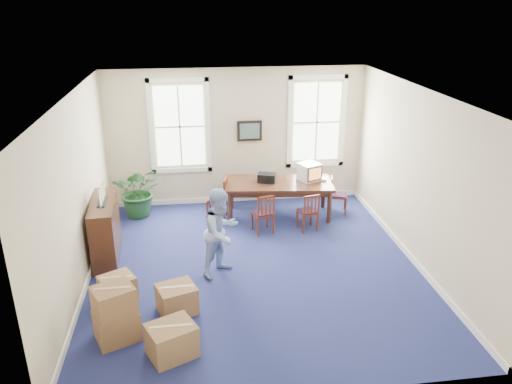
{
  "coord_description": "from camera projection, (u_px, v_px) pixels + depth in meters",
  "views": [
    {
      "loc": [
        -1.07,
        -8.02,
        4.69
      ],
      "look_at": [
        0.1,
        0.6,
        1.25
      ],
      "focal_mm": 35.0,
      "sensor_mm": 36.0,
      "label": 1
    }
  ],
  "objects": [
    {
      "name": "credenza",
      "position": [
        105.0,
        228.0,
        9.4
      ],
      "size": [
        0.52,
        1.53,
        1.19
      ],
      "primitive_type": "cube",
      "rotation": [
        0.0,
        0.0,
        0.06
      ],
      "color": "#422316",
      "rests_on": "ground"
    },
    {
      "name": "conference_table",
      "position": [
        279.0,
        199.0,
        11.27
      ],
      "size": [
        2.47,
        1.33,
        0.81
      ],
      "primitive_type": null,
      "rotation": [
        0.0,
        0.0,
        -0.11
      ],
      "color": "#422316",
      "rests_on": "ground"
    },
    {
      "name": "equipment_bag",
      "position": [
        267.0,
        178.0,
        11.1
      ],
      "size": [
        0.45,
        0.36,
        0.19
      ],
      "primitive_type": "cube",
      "rotation": [
        0.0,
        0.0,
        -0.29
      ],
      "color": "black",
      "rests_on": "conference_table"
    },
    {
      "name": "window_left",
      "position": [
        180.0,
        127.0,
        11.36
      ],
      "size": [
        1.4,
        0.12,
        2.2
      ],
      "primitive_type": null,
      "color": "white",
      "rests_on": "ground"
    },
    {
      "name": "chair_near_right",
      "position": [
        308.0,
        211.0,
        10.58
      ],
      "size": [
        0.45,
        0.45,
        0.85
      ],
      "primitive_type": null,
      "rotation": [
        0.0,
        0.0,
        3.36
      ],
      "color": "maroon",
      "rests_on": "ground"
    },
    {
      "name": "window_right",
      "position": [
        317.0,
        122.0,
        11.76
      ],
      "size": [
        1.4,
        0.12,
        2.2
      ],
      "primitive_type": null,
      "color": "white",
      "rests_on": "ground"
    },
    {
      "name": "chair_end_right",
      "position": [
        339.0,
        195.0,
        11.43
      ],
      "size": [
        0.46,
        0.46,
        0.84
      ],
      "primitive_type": null,
      "rotation": [
        0.0,
        0.0,
        1.32
      ],
      "color": "maroon",
      "rests_on": "ground"
    },
    {
      "name": "ceiling",
      "position": [
        255.0,
        94.0,
        8.07
      ],
      "size": [
        6.5,
        6.5,
        0.0
      ],
      "primitive_type": "plane",
      "rotation": [
        3.14,
        0.0,
        0.0
      ],
      "color": "white",
      "rests_on": "ground"
    },
    {
      "name": "potted_plant",
      "position": [
        139.0,
        191.0,
        11.19
      ],
      "size": [
        1.1,
        0.96,
        1.19
      ],
      "primitive_type": "imported",
      "rotation": [
        0.0,
        0.0,
        -0.03
      ],
      "color": "#1C4620",
      "rests_on": "ground"
    },
    {
      "name": "wall_picture",
      "position": [
        250.0,
        131.0,
        11.59
      ],
      "size": [
        0.58,
        0.06,
        0.48
      ],
      "primitive_type": null,
      "color": "black",
      "rests_on": "ground"
    },
    {
      "name": "chair_near_left",
      "position": [
        263.0,
        213.0,
        10.45
      ],
      "size": [
        0.47,
        0.47,
        0.88
      ],
      "primitive_type": null,
      "rotation": [
        0.0,
        0.0,
        3.37
      ],
      "color": "maroon",
      "rests_on": "ground"
    },
    {
      "name": "wall_front",
      "position": [
        293.0,
        287.0,
        5.66
      ],
      "size": [
        6.5,
        0.0,
        6.5
      ],
      "primitive_type": "plane",
      "rotation": [
        -1.57,
        0.0,
        0.0
      ],
      "color": "beige",
      "rests_on": "ground"
    },
    {
      "name": "wall_left",
      "position": [
        76.0,
        195.0,
        8.28
      ],
      "size": [
        0.0,
        6.5,
        6.5
      ],
      "primitive_type": "plane",
      "rotation": [
        1.57,
        0.0,
        1.57
      ],
      "color": "beige",
      "rests_on": "ground"
    },
    {
      "name": "crt_tv",
      "position": [
        309.0,
        172.0,
        11.18
      ],
      "size": [
        0.58,
        0.6,
        0.39
      ],
      "primitive_type": null,
      "rotation": [
        0.0,
        0.0,
        0.41
      ],
      "color": "#B7B7BC",
      "rests_on": "conference_table"
    },
    {
      "name": "baseboard_right",
      "position": [
        408.0,
        253.0,
        9.6
      ],
      "size": [
        0.04,
        6.5,
        0.12
      ],
      "primitive_type": "cube",
      "color": "white",
      "rests_on": "ground"
    },
    {
      "name": "chair_end_left",
      "position": [
        217.0,
        199.0,
        11.06
      ],
      "size": [
        0.52,
        0.52,
        0.96
      ],
      "primitive_type": null,
      "rotation": [
        0.0,
        0.0,
        -1.8
      ],
      "color": "maroon",
      "rests_on": "ground"
    },
    {
      "name": "brochure_rack",
      "position": [
        102.0,
        191.0,
        9.12
      ],
      "size": [
        0.13,
        0.75,
        0.33
      ],
      "primitive_type": null,
      "rotation": [
        0.0,
        0.0,
        -0.0
      ],
      "color": "#99999E",
      "rests_on": "credenza"
    },
    {
      "name": "baseboard_back",
      "position": [
        238.0,
        198.0,
        12.19
      ],
      "size": [
        6.0,
        0.04,
        0.12
      ],
      "primitive_type": "cube",
      "color": "white",
      "rests_on": "ground"
    },
    {
      "name": "game_console",
      "position": [
        323.0,
        179.0,
        11.24
      ],
      "size": [
        0.2,
        0.23,
        0.05
      ],
      "primitive_type": "cube",
      "rotation": [
        0.0,
        0.0,
        -0.32
      ],
      "color": "white",
      "rests_on": "conference_table"
    },
    {
      "name": "baseboard_left",
      "position": [
        89.0,
        275.0,
        8.85
      ],
      "size": [
        0.04,
        6.5,
        0.12
      ],
      "primitive_type": "cube",
      "color": "white",
      "rests_on": "ground"
    },
    {
      "name": "floor",
      "position": [
        255.0,
        267.0,
        9.25
      ],
      "size": [
        6.5,
        6.5,
        0.0
      ],
      "primitive_type": "plane",
      "color": "navy",
      "rests_on": "ground"
    },
    {
      "name": "wall_back",
      "position": [
        237.0,
        137.0,
        11.65
      ],
      "size": [
        6.5,
        0.0,
        6.5
      ],
      "primitive_type": "plane",
      "rotation": [
        1.57,
        0.0,
        0.0
      ],
      "color": "beige",
      "rests_on": "ground"
    },
    {
      "name": "man",
      "position": [
        221.0,
        232.0,
        8.77
      ],
      "size": [
        0.99,
        0.98,
        1.61
      ],
      "primitive_type": "imported",
      "rotation": [
        0.0,
        0.0,
        0.75
      ],
      "color": "#96AAE1",
      "rests_on": "ground"
    },
    {
      "name": "wall_right",
      "position": [
        419.0,
        178.0,
        9.03
      ],
      "size": [
        0.0,
        6.5,
        6.5
      ],
      "primitive_type": "plane",
      "rotation": [
        1.57,
        0.0,
        -1.57
      ],
      "color": "beige",
      "rests_on": "ground"
    },
    {
      "name": "cardboard_boxes",
      "position": [
        132.0,
        307.0,
        7.28
      ],
      "size": [
        2.11,
        2.11,
        0.91
      ],
      "primitive_type": null,
      "rotation": [
        0.0,
        0.0,
        0.42
      ],
      "color": "#946C46",
      "rests_on": "ground"
    }
  ]
}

